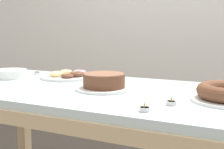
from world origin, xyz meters
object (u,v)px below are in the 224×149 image
Objects in this scene: tealight_near_front at (145,109)px; cake_chocolate_round at (104,82)px; tealight_near_cakes at (171,103)px; plate_stack at (10,74)px; tealight_left_edge at (37,73)px; pastry_platter at (68,76)px.

cake_chocolate_round is at bearing 136.81° from tealight_near_front.
tealight_near_cakes is at bearing -23.33° from cake_chocolate_round.
tealight_near_front is 0.15m from tealight_near_cakes.
tealight_near_front is (0.32, -0.30, -0.03)m from cake_chocolate_round.
cake_chocolate_round is 1.32× the size of plate_stack.
tealight_near_cakes and tealight_left_edge have the same top height.
tealight_near_cakes is (1.07, -0.25, -0.01)m from plate_stack.
pastry_platter is 8.01× the size of tealight_near_front.
pastry_platter is 0.26m from tealight_left_edge.
cake_chocolate_round reaches higher than tealight_near_cakes.
tealight_near_cakes is (0.75, -0.40, -0.00)m from pastry_platter.
pastry_platter is at bearing 152.12° from tealight_near_cakes.
plate_stack is at bearing -155.06° from pastry_platter.
cake_chocolate_round is 0.69m from plate_stack.
plate_stack is (-0.32, -0.15, 0.01)m from pastry_platter.
tealight_near_cakes is (0.38, -0.16, -0.03)m from cake_chocolate_round.
plate_stack is 0.19m from tealight_left_edge.
pastry_platter is 0.85m from tealight_near_cakes.
cake_chocolate_round reaches higher than pastry_platter.
tealight_near_cakes is (0.06, 0.14, 0.00)m from tealight_near_front.
pastry_platter reaches higher than tealight_near_front.
cake_chocolate_round reaches higher than tealight_left_edge.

